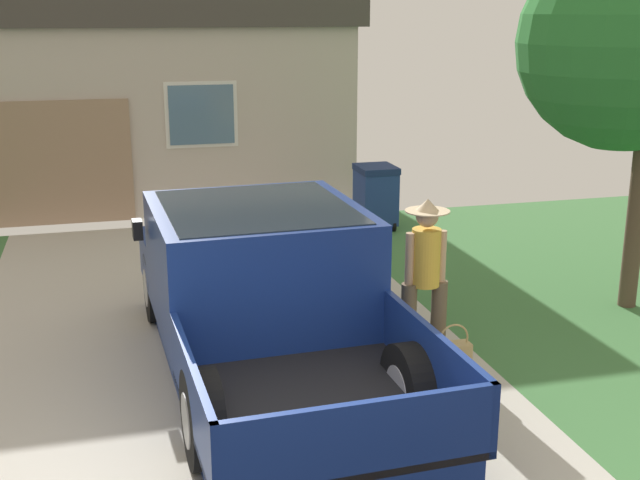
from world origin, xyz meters
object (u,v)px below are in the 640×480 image
Objects in this scene: handbag at (453,352)px; house_with_garage at (102,81)px; person_with_hat at (425,272)px; pickup_truck at (261,295)px; wheeled_trash_bin at (376,195)px; neighbor_tree at (628,40)px.

house_with_garage reaches higher than handbag.
handbag is (0.24, -0.22, -0.80)m from person_with_hat.
pickup_truck is at bearing -81.59° from house_with_garage.
wheeled_trash_bin is at bearing -47.04° from house_with_garage.
wheeled_trash_bin is at bearing 111.64° from neighbor_tree.
wheeled_trash_bin is at bearing 57.49° from pickup_truck.
house_with_garage reaches higher than pickup_truck.
pickup_truck is 0.57× the size of house_with_garage.
house_with_garage is 8.75× the size of wheeled_trash_bin.
person_with_hat is 0.39× the size of neighbor_tree.
pickup_truck is at bearing -10.84° from person_with_hat.
wheeled_trash_bin is (2.82, 4.80, -0.17)m from pickup_truck.
neighbor_tree is at bearing -160.06° from person_with_hat.
handbag is at bearing -153.63° from neighbor_tree.
house_with_garage is 10.40m from neighbor_tree.
neighbor_tree is (2.81, 1.05, 2.21)m from person_with_hat.
handbag is 5.43m from wheeled_trash_bin.
house_with_garage is (-3.00, 9.61, 1.19)m from person_with_hat.
house_with_garage is (-1.38, 9.31, 1.38)m from pickup_truck.
handbag is 0.42× the size of wheeled_trash_bin.
pickup_truck is at bearing -120.44° from wheeled_trash_bin.
house_with_garage is (-3.24, 9.83, 1.99)m from handbag.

